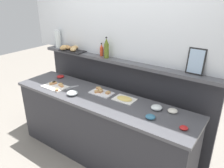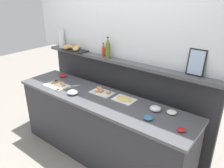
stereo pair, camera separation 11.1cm
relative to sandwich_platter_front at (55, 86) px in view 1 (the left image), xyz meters
name	(u,v)px [view 1 (the left image)]	position (x,y,z in m)	size (l,w,h in m)	color
ground_plane	(124,134)	(0.68, 0.69, -0.90)	(12.00, 12.00, 0.00)	gray
buffet_counter	(100,128)	(0.68, 0.09, -0.45)	(2.43, 0.61, 0.89)	#2D2D33
back_ledge_unit	(120,99)	(0.68, 0.57, -0.24)	(2.57, 0.22, 1.27)	#2D2D33
upper_wall_panel	(123,4)	(0.68, 0.59, 1.03)	(3.17, 0.08, 1.33)	silver
sandwich_platter_front	(55,86)	(0.00, 0.00, 0.00)	(0.34, 0.22, 0.04)	white
sandwich_platter_side	(101,92)	(0.62, 0.20, 0.00)	(0.29, 0.19, 0.04)	silver
cold_cuts_platter	(125,99)	(0.97, 0.21, 0.00)	(0.26, 0.18, 0.02)	white
glass_bowl_large	(72,93)	(0.37, -0.05, 0.01)	(0.14, 0.14, 0.05)	silver
glass_bowl_medium	(157,108)	(1.37, 0.22, 0.01)	(0.12, 0.12, 0.05)	silver
condiment_bowl_dark	(184,128)	(1.74, 0.02, 0.00)	(0.08, 0.08, 0.03)	red
condiment_bowl_cream	(60,76)	(-0.20, 0.27, 0.01)	(0.11, 0.11, 0.04)	red
condiment_bowl_red	(173,111)	(1.54, 0.26, 0.01)	(0.10, 0.10, 0.04)	silver
condiment_bowl_teal	(150,117)	(1.40, 0.02, 0.01)	(0.10, 0.10, 0.04)	teal
serving_tongs	(72,87)	(0.20, 0.12, -0.01)	(0.12, 0.18, 0.01)	#B7BABF
hot_sauce_bottle	(102,50)	(0.39, 0.52, 0.44)	(0.04, 0.04, 0.18)	red
olive_oil_bottle	(106,49)	(0.51, 0.48, 0.49)	(0.06, 0.06, 0.28)	#56661E
bread_basket	(70,49)	(-0.16, 0.46, 0.40)	(0.40, 0.29, 0.08)	black
framed_picture	(196,61)	(1.63, 0.53, 0.50)	(0.18, 0.06, 0.28)	black
water_carafe	(58,39)	(-0.43, 0.49, 0.50)	(0.09, 0.09, 0.27)	silver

